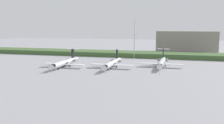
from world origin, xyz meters
name	(u,v)px	position (x,y,z in m)	size (l,w,h in m)	color
ground_plane	(121,62)	(0.00, 30.00, 0.00)	(500.00, 500.00, 0.00)	#939399
grass_berm	(130,54)	(0.00, 61.20, 1.58)	(320.00, 20.00, 3.16)	#426033
regional_jet_nearest	(65,62)	(-24.89, 4.99, 2.54)	(22.81, 31.00, 9.00)	silver
regional_jet_second	(112,63)	(0.40, 9.12, 2.54)	(22.81, 31.00, 9.00)	silver
regional_jet_third	(162,62)	(25.45, 18.97, 2.54)	(22.81, 31.00, 9.00)	silver
antenna_mast	(134,43)	(4.73, 50.28, 10.32)	(4.40, 0.50, 24.94)	#B2B2B7
distant_hangar	(186,42)	(39.61, 96.33, 8.86)	(47.02, 22.40, 17.72)	gray
safety_cone_front_marker	(152,73)	(22.54, -1.38, 0.28)	(0.44, 0.44, 0.55)	orange
safety_cone_mid_marker	(160,73)	(25.92, -1.68, 0.28)	(0.44, 0.44, 0.55)	orange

